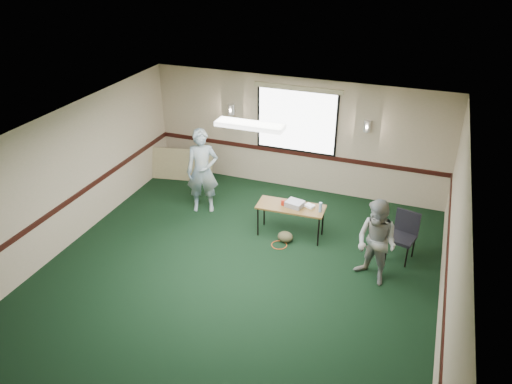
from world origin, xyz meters
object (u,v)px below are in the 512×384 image
(conference_chair, at_px, (404,232))
(projector, at_px, (295,204))
(person_right, at_px, (376,243))
(person_left, at_px, (202,171))
(folding_table, at_px, (291,208))

(conference_chair, bearing_deg, projector, -166.19)
(projector, xyz_separation_m, conference_chair, (2.15, -0.00, -0.18))
(conference_chair, distance_m, person_right, 1.04)
(conference_chair, distance_m, person_left, 4.36)
(conference_chair, bearing_deg, folding_table, -165.55)
(folding_table, height_order, person_left, person_left)
(projector, bearing_deg, folding_table, -149.02)
(conference_chair, xyz_separation_m, person_left, (-4.33, 0.33, 0.40))
(folding_table, height_order, conference_chair, conference_chair)
(projector, bearing_deg, conference_chair, 11.56)
(folding_table, relative_size, person_left, 0.73)
(projector, bearing_deg, person_right, -16.36)
(projector, height_order, person_left, person_left)
(projector, distance_m, person_left, 2.22)
(projector, height_order, conference_chair, conference_chair)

